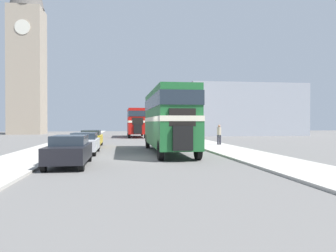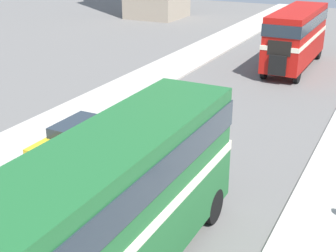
{
  "view_description": "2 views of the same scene",
  "coord_description": "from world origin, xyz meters",
  "px_view_note": "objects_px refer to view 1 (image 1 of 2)",
  "views": [
    {
      "loc": [
        -1.29,
        -19.47,
        2.15
      ],
      "look_at": [
        1.98,
        3.22,
        1.89
      ],
      "focal_mm": 35.0,
      "sensor_mm": 36.0,
      "label": 1
    },
    {
      "loc": [
        7.68,
        -4.58,
        8.66
      ],
      "look_at": [
        0.0,
        10.42,
        1.79
      ],
      "focal_mm": 50.0,
      "sensor_mm": 36.0,
      "label": 2
    }
  ],
  "objects_px": {
    "bus_distant": "(136,120)",
    "car_parked_far": "(91,138)",
    "double_decker_bus": "(168,116)",
    "church_tower": "(27,33)",
    "car_parked_near": "(69,150)",
    "car_parked_mid": "(84,143)",
    "pedestrian_walking": "(219,133)"
  },
  "relations": [
    {
      "from": "double_decker_bus",
      "to": "car_parked_far",
      "type": "distance_m",
      "value": 8.9
    },
    {
      "from": "car_parked_far",
      "to": "pedestrian_walking",
      "type": "relative_size",
      "value": 2.48
    },
    {
      "from": "bus_distant",
      "to": "car_parked_near",
      "type": "distance_m",
      "value": 31.4
    },
    {
      "from": "bus_distant",
      "to": "car_parked_far",
      "type": "height_order",
      "value": "bus_distant"
    },
    {
      "from": "car_parked_far",
      "to": "bus_distant",
      "type": "bearing_deg",
      "value": 75.53
    },
    {
      "from": "pedestrian_walking",
      "to": "car_parked_near",
      "type": "bearing_deg",
      "value": -132.86
    },
    {
      "from": "car_parked_far",
      "to": "pedestrian_walking",
      "type": "bearing_deg",
      "value": -2.05
    },
    {
      "from": "double_decker_bus",
      "to": "church_tower",
      "type": "height_order",
      "value": "church_tower"
    },
    {
      "from": "car_parked_far",
      "to": "car_parked_mid",
      "type": "bearing_deg",
      "value": -89.12
    },
    {
      "from": "double_decker_bus",
      "to": "car_parked_near",
      "type": "bearing_deg",
      "value": -133.18
    },
    {
      "from": "car_parked_near",
      "to": "church_tower",
      "type": "bearing_deg",
      "value": 107.31
    },
    {
      "from": "double_decker_bus",
      "to": "pedestrian_walking",
      "type": "xyz_separation_m",
      "value": [
        5.56,
        6.06,
        -1.44
      ]
    },
    {
      "from": "double_decker_bus",
      "to": "car_parked_near",
      "type": "distance_m",
      "value": 8.62
    },
    {
      "from": "car_parked_near",
      "to": "church_tower",
      "type": "relative_size",
      "value": 0.13
    },
    {
      "from": "pedestrian_walking",
      "to": "church_tower",
      "type": "bearing_deg",
      "value": 127.21
    },
    {
      "from": "car_parked_mid",
      "to": "car_parked_far",
      "type": "bearing_deg",
      "value": 90.88
    },
    {
      "from": "car_parked_near",
      "to": "pedestrian_walking",
      "type": "height_order",
      "value": "pedestrian_walking"
    },
    {
      "from": "car_parked_mid",
      "to": "bus_distant",
      "type": "bearing_deg",
      "value": 79.34
    },
    {
      "from": "bus_distant",
      "to": "double_decker_bus",
      "type": "bearing_deg",
      "value": -87.48
    },
    {
      "from": "bus_distant",
      "to": "church_tower",
      "type": "relative_size",
      "value": 0.26
    },
    {
      "from": "double_decker_bus",
      "to": "car_parked_far",
      "type": "height_order",
      "value": "double_decker_bus"
    },
    {
      "from": "bus_distant",
      "to": "pedestrian_walking",
      "type": "relative_size",
      "value": 5.09
    },
    {
      "from": "pedestrian_walking",
      "to": "bus_distant",
      "type": "bearing_deg",
      "value": 109.49
    },
    {
      "from": "car_parked_near",
      "to": "church_tower",
      "type": "height_order",
      "value": "church_tower"
    },
    {
      "from": "bus_distant",
      "to": "car_parked_mid",
      "type": "height_order",
      "value": "bus_distant"
    },
    {
      "from": "pedestrian_walking",
      "to": "double_decker_bus",
      "type": "bearing_deg",
      "value": -132.54
    },
    {
      "from": "car_parked_near",
      "to": "church_tower",
      "type": "xyz_separation_m",
      "value": [
        -14.35,
        46.03,
        17.55
      ]
    },
    {
      "from": "car_parked_mid",
      "to": "church_tower",
      "type": "relative_size",
      "value": 0.12
    },
    {
      "from": "car_parked_near",
      "to": "church_tower",
      "type": "distance_m",
      "value": 51.31
    },
    {
      "from": "car_parked_near",
      "to": "bus_distant",
      "type": "bearing_deg",
      "value": 81.42
    },
    {
      "from": "double_decker_bus",
      "to": "car_parked_near",
      "type": "relative_size",
      "value": 2.49
    },
    {
      "from": "bus_distant",
      "to": "car_parked_near",
      "type": "relative_size",
      "value": 2.06
    }
  ]
}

